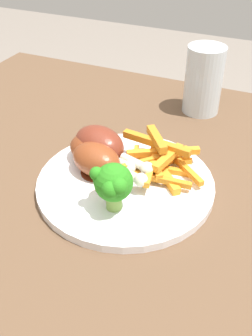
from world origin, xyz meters
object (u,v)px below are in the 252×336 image
(dinner_plate, at_px, (126,183))
(chicken_drumstick_extra, at_px, (101,145))
(broccoli_floret_front, at_px, (112,183))
(water_glass, at_px, (204,80))
(chicken_drumstick_far, at_px, (99,160))
(dining_table, at_px, (139,249))
(carrot_fries_pile, at_px, (152,161))
(chicken_drumstick_near, at_px, (94,149))

(dinner_plate, xyz_separation_m, chicken_drumstick_extra, (0.05, -0.03, 0.03))
(dinner_plate, xyz_separation_m, broccoli_floret_front, (-0.01, 0.06, 0.05))
(dinner_plate, height_order, water_glass, water_glass)
(broccoli_floret_front, height_order, chicken_drumstick_far, broccoli_floret_front)
(dining_table, height_order, dinner_plate, dinner_plate)
(dining_table, relative_size, chicken_drumstick_extra, 6.78)
(carrot_fries_pile, height_order, water_glass, water_glass)
(water_glass, bearing_deg, dining_table, 87.07)
(carrot_fries_pile, xyz_separation_m, chicken_drumstick_near, (0.09, 0.02, 0.01))
(chicken_drumstick_far, bearing_deg, broccoli_floret_front, 129.13)
(dinner_plate, height_order, chicken_drumstick_far, chicken_drumstick_far)
(dining_table, bearing_deg, carrot_fries_pile, -92.66)
(broccoli_floret_front, xyz_separation_m, chicken_drumstick_far, (0.05, -0.06, -0.02))
(chicken_drumstick_near, height_order, chicken_drumstick_extra, chicken_drumstick_extra)
(chicken_drumstick_far, bearing_deg, carrot_fries_pile, -149.47)
(dinner_plate, relative_size, chicken_drumstick_extra, 1.75)
(dinner_plate, relative_size, broccoli_floret_front, 3.79)
(carrot_fries_pile, distance_m, water_glass, 0.23)
(water_glass, bearing_deg, dinner_plate, 82.09)
(chicken_drumstick_near, bearing_deg, chicken_drumstick_extra, -139.14)
(dining_table, distance_m, carrot_fries_pile, 0.15)
(dinner_plate, distance_m, water_glass, 0.27)
(dining_table, bearing_deg, chicken_drumstick_far, -1.38)
(dining_table, relative_size, dinner_plate, 3.88)
(broccoli_floret_front, bearing_deg, dining_table, -105.00)
(broccoli_floret_front, relative_size, chicken_drumstick_near, 0.55)
(broccoli_floret_front, height_order, chicken_drumstick_extra, broccoli_floret_front)
(broccoli_floret_front, relative_size, chicken_drumstick_far, 0.52)
(broccoli_floret_front, height_order, chicken_drumstick_near, broccoli_floret_front)
(carrot_fries_pile, relative_size, chicken_drumstick_near, 1.38)
(dinner_plate, distance_m, carrot_fries_pile, 0.05)
(dinner_plate, bearing_deg, chicken_drumstick_extra, -29.66)
(chicken_drumstick_far, relative_size, water_glass, 1.03)
(dinner_plate, distance_m, broccoli_floret_front, 0.08)
(carrot_fries_pile, bearing_deg, chicken_drumstick_far, 30.53)
(water_glass, bearing_deg, broccoli_floret_front, 84.86)
(broccoli_floret_front, relative_size, water_glass, 0.54)
(dining_table, xyz_separation_m, chicken_drumstick_near, (0.09, -0.03, 0.15))
(chicken_drumstick_extra, relative_size, water_glass, 1.16)
(carrot_fries_pile, bearing_deg, chicken_drumstick_extra, 5.72)
(carrot_fries_pile, xyz_separation_m, chicken_drumstick_far, (0.07, 0.04, 0.01))
(carrot_fries_pile, relative_size, chicken_drumstick_far, 1.31)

